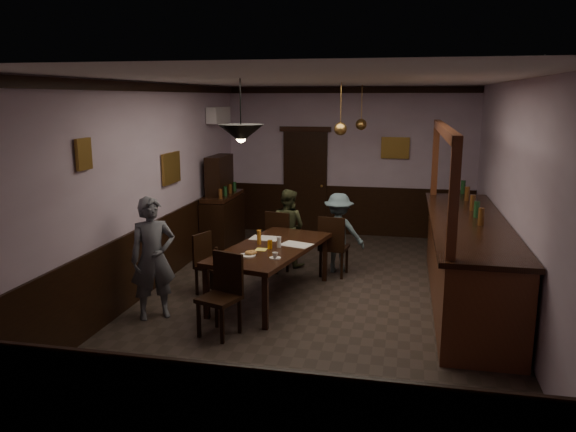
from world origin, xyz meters
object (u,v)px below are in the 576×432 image
(chair_near, at_px, (223,290))
(coffee_cup, at_px, (275,255))
(chair_far_left, at_px, (280,238))
(person_standing, at_px, (153,258))
(person_seated_left, at_px, (288,227))
(chair_side, at_px, (208,261))
(soda_can, at_px, (270,244))
(chair_far_right, at_px, (333,244))
(pendant_iron, at_px, (241,134))
(person_seated_right, at_px, (339,233))
(pendant_brass_mid, at_px, (340,129))
(pendant_brass_far, at_px, (361,125))
(bar_counter, at_px, (467,259))
(sideboard, at_px, (222,211))
(dining_table, at_px, (271,251))

(chair_near, bearing_deg, coffee_cup, 74.97)
(chair_far_left, height_order, person_standing, person_standing)
(person_seated_left, bearing_deg, coffee_cup, 116.89)
(chair_side, bearing_deg, soda_can, -76.26)
(chair_far_left, height_order, chair_near, chair_far_left)
(chair_far_right, height_order, person_standing, person_standing)
(person_seated_left, bearing_deg, chair_far_right, 169.46)
(person_standing, bearing_deg, pendant_iron, -24.99)
(person_seated_left, relative_size, soda_can, 10.81)
(soda_can, bearing_deg, coffee_cup, -68.63)
(chair_far_right, bearing_deg, chair_far_left, -5.44)
(person_standing, height_order, person_seated_right, person_standing)
(pendant_brass_mid, distance_m, pendant_brass_far, 1.51)
(chair_far_left, relative_size, bar_counter, 0.23)
(person_seated_left, distance_m, sideboard, 1.69)
(coffee_cup, bearing_deg, sideboard, 131.93)
(chair_far_right, bearing_deg, pendant_brass_far, -90.83)
(person_seated_right, bearing_deg, coffee_cup, 77.51)
(person_seated_right, height_order, pendant_brass_far, pendant_brass_far)
(person_seated_right, bearing_deg, pendant_brass_far, -93.67)
(person_seated_left, distance_m, bar_counter, 3.01)
(soda_can, distance_m, bar_counter, 2.71)
(dining_table, xyz_separation_m, sideboard, (-1.54, 2.49, 0.01))
(chair_far_right, height_order, chair_near, same)
(pendant_iron, bearing_deg, soda_can, 74.20)
(person_seated_left, relative_size, pendant_brass_mid, 1.60)
(bar_counter, relative_size, pendant_brass_far, 5.32)
(dining_table, bearing_deg, bar_counter, 9.26)
(chair_side, relative_size, pendant_brass_mid, 1.08)
(person_seated_right, bearing_deg, chair_near, 72.40)
(chair_near, relative_size, chair_side, 1.12)
(sideboard, relative_size, pendant_brass_mid, 2.14)
(chair_far_left, height_order, pendant_iron, pendant_iron)
(chair_side, height_order, person_standing, person_standing)
(chair_far_left, distance_m, person_seated_right, 0.95)
(coffee_cup, bearing_deg, chair_far_left, 113.18)
(coffee_cup, height_order, pendant_brass_far, pendant_brass_far)
(chair_near, height_order, soda_can, chair_near)
(soda_can, relative_size, pendant_brass_mid, 0.15)
(dining_table, xyz_separation_m, pendant_iron, (-0.17, -0.78, 1.67))
(chair_far_left, distance_m, pendant_brass_mid, 2.00)
(coffee_cup, relative_size, bar_counter, 0.02)
(bar_counter, bearing_deg, pendant_iron, -156.81)
(chair_side, distance_m, person_standing, 1.11)
(chair_side, relative_size, bar_counter, 0.20)
(person_seated_left, relative_size, pendant_brass_far, 1.60)
(chair_far_left, relative_size, person_seated_right, 0.76)
(dining_table, distance_m, sideboard, 2.93)
(dining_table, relative_size, sideboard, 1.37)
(chair_far_left, distance_m, pendant_iron, 2.79)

